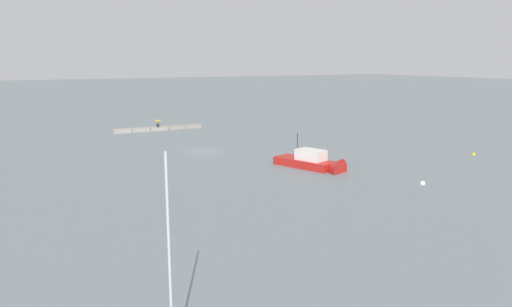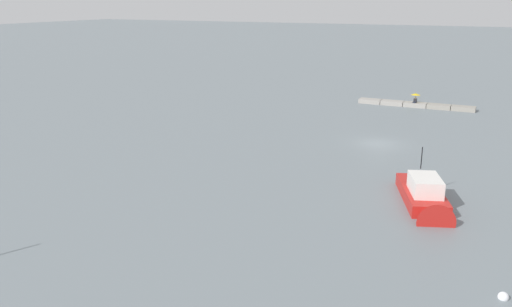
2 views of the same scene
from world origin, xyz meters
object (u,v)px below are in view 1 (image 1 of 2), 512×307
at_px(umbrella_open_yellow, 158,120).
at_px(mooring_buoy_near, 474,155).
at_px(person_seated_dark_left, 158,125).
at_px(mooring_buoy_mid, 423,184).
at_px(motorboat_red_near, 315,164).

bearing_deg(umbrella_open_yellow, mooring_buoy_near, 126.22).
xyz_separation_m(person_seated_dark_left, mooring_buoy_mid, (-11.84, 45.38, -0.73)).
distance_m(motorboat_red_near, mooring_buoy_near, 21.45).
bearing_deg(person_seated_dark_left, motorboat_red_near, 110.14).
bearing_deg(person_seated_dark_left, mooring_buoy_near, 135.58).
bearing_deg(umbrella_open_yellow, mooring_buoy_mid, 104.58).
xyz_separation_m(person_seated_dark_left, umbrella_open_yellow, (-0.01, -0.06, 0.85)).
height_order(motorboat_red_near, mooring_buoy_near, motorboat_red_near).
bearing_deg(mooring_buoy_mid, mooring_buoy_near, -155.83).
distance_m(motorboat_red_near, mooring_buoy_mid, 11.38).
height_order(person_seated_dark_left, motorboat_red_near, motorboat_red_near).
height_order(person_seated_dark_left, mooring_buoy_mid, person_seated_dark_left).
height_order(person_seated_dark_left, umbrella_open_yellow, umbrella_open_yellow).
distance_m(person_seated_dark_left, umbrella_open_yellow, 0.85).
distance_m(mooring_buoy_near, mooring_buoy_mid, 17.71).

